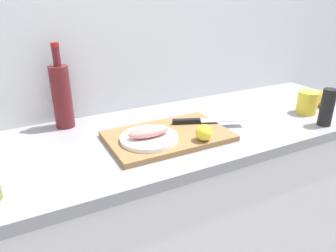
# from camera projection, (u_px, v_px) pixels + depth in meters

# --- Properties ---
(back_wall) EXTENTS (3.20, 0.05, 2.50)m
(back_wall) POSITION_uv_depth(u_px,v_px,m) (130.00, 29.00, 1.34)
(back_wall) COLOR silver
(back_wall) RESTS_ON ground_plane
(kitchen_counter) EXTENTS (2.00, 0.60, 0.90)m
(kitchen_counter) POSITION_uv_depth(u_px,v_px,m) (165.00, 224.00, 1.39)
(kitchen_counter) COLOR white
(kitchen_counter) RESTS_ON ground_plane
(cutting_board) EXTENTS (0.44, 0.28, 0.02)m
(cutting_board) POSITION_uv_depth(u_px,v_px,m) (168.00, 136.00, 1.16)
(cutting_board) COLOR olive
(cutting_board) RESTS_ON kitchen_counter
(white_plate) EXTENTS (0.20, 0.20, 0.01)m
(white_plate) POSITION_uv_depth(u_px,v_px,m) (149.00, 138.00, 1.10)
(white_plate) COLOR white
(white_plate) RESTS_ON cutting_board
(fish_fillet) EXTENTS (0.15, 0.06, 0.04)m
(fish_fillet) POSITION_uv_depth(u_px,v_px,m) (149.00, 131.00, 1.09)
(fish_fillet) COLOR tan
(fish_fillet) RESTS_ON white_plate
(chef_knife) EXTENTS (0.28, 0.13, 0.02)m
(chef_knife) POSITION_uv_depth(u_px,v_px,m) (200.00, 121.00, 1.24)
(chef_knife) COLOR silver
(chef_knife) RESTS_ON cutting_board
(lemon_0) EXTENTS (0.06, 0.06, 0.06)m
(lemon_0) POSITION_uv_depth(u_px,v_px,m) (204.00, 133.00, 1.09)
(lemon_0) COLOR yellow
(lemon_0) RESTS_ON cutting_board
(wine_bottle) EXTENTS (0.07, 0.07, 0.33)m
(wine_bottle) POSITION_uv_depth(u_px,v_px,m) (62.00, 95.00, 1.21)
(wine_bottle) COLOR #59191E
(wine_bottle) RESTS_ON kitchen_counter
(coffee_mug_0) EXTENTS (0.13, 0.09, 0.10)m
(coffee_mug_0) POSITION_uv_depth(u_px,v_px,m) (308.00, 102.00, 1.39)
(coffee_mug_0) COLOR yellow
(coffee_mug_0) RESTS_ON kitchen_counter
(orange_0) EXTENTS (0.07, 0.07, 0.07)m
(orange_0) POSITION_uv_depth(u_px,v_px,m) (322.00, 99.00, 1.47)
(orange_0) COLOR orange
(orange_0) RESTS_ON kitchen_counter
(pepper_mill) EXTENTS (0.05, 0.05, 0.15)m
(pepper_mill) POSITION_uv_depth(u_px,v_px,m) (327.00, 107.00, 1.25)
(pepper_mill) COLOR black
(pepper_mill) RESTS_ON kitchen_counter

